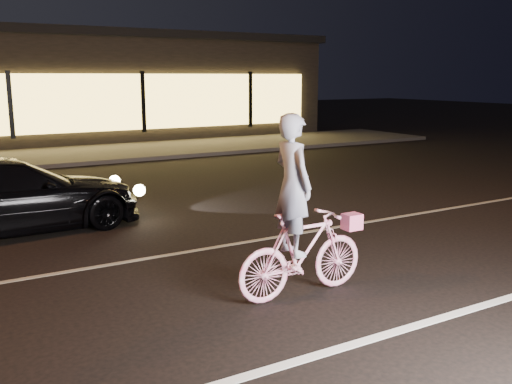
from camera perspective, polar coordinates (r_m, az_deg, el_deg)
ground at (r=6.46m, az=-4.71°, el=-11.45°), size 90.00×90.00×0.00m
lane_stripe_near at (r=5.27m, az=2.70°, el=-16.94°), size 60.00×0.12×0.01m
lane_stripe_far at (r=8.20m, az=-10.83°, el=-6.54°), size 60.00×0.10×0.01m
sidewalk at (r=18.71m, az=-22.27°, el=3.11°), size 30.00×4.00×0.12m
cyclist at (r=6.54m, az=4.40°, el=-4.12°), size 1.69×0.58×2.13m
sedan at (r=10.05m, az=-23.51°, el=-0.35°), size 4.38×2.09×1.23m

